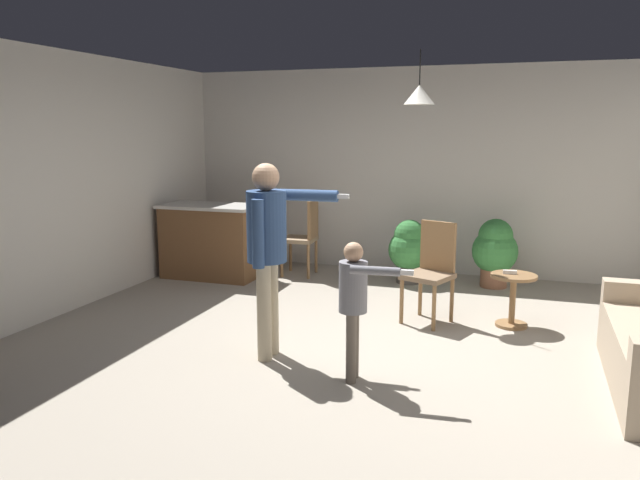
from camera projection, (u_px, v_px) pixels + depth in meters
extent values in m
plane|color=#9E9384|center=(353.00, 348.00, 5.42)|extent=(7.68, 7.68, 0.00)
cube|color=beige|center=(418.00, 171.00, 8.16)|extent=(6.40, 0.10, 2.70)
cube|color=beige|center=(47.00, 185.00, 6.17)|extent=(0.10, 6.40, 2.70)
cylinder|color=olive|center=(640.00, 431.00, 3.87)|extent=(0.05, 0.05, 0.06)
cylinder|color=olive|center=(610.00, 347.00, 5.36)|extent=(0.05, 0.05, 0.06)
cube|color=brown|center=(211.00, 243.00, 7.94)|extent=(1.20, 0.60, 0.91)
cube|color=beige|center=(210.00, 206.00, 7.85)|extent=(1.26, 0.66, 0.04)
cylinder|color=olive|center=(514.00, 276.00, 5.94)|extent=(0.44, 0.44, 0.03)
cylinder|color=olive|center=(512.00, 302.00, 5.98)|extent=(0.06, 0.06, 0.49)
cylinder|color=olive|center=(511.00, 325.00, 6.02)|extent=(0.31, 0.31, 0.03)
cylinder|color=tan|center=(271.00, 307.00, 5.23)|extent=(0.12, 0.12, 0.83)
cylinder|color=tan|center=(264.00, 313.00, 5.07)|extent=(0.12, 0.12, 0.83)
cylinder|color=navy|center=(267.00, 227.00, 5.02)|extent=(0.33, 0.33, 0.59)
sphere|color=tan|center=(266.00, 177.00, 4.95)|extent=(0.22, 0.22, 0.22)
cylinder|color=navy|center=(305.00, 195.00, 5.08)|extent=(0.55, 0.12, 0.10)
cube|color=white|center=(341.00, 196.00, 5.00)|extent=(0.13, 0.04, 0.04)
cylinder|color=navy|center=(258.00, 234.00, 4.85)|extent=(0.10, 0.10, 0.55)
cylinder|color=#60564C|center=(354.00, 343.00, 4.75)|extent=(0.08, 0.08, 0.55)
cylinder|color=#60564C|center=(351.00, 349.00, 4.64)|extent=(0.08, 0.08, 0.55)
cylinder|color=slate|center=(353.00, 287.00, 4.61)|extent=(0.22, 0.22, 0.39)
sphere|color=tan|center=(353.00, 252.00, 4.56)|extent=(0.15, 0.15, 0.15)
cylinder|color=slate|center=(356.00, 285.00, 4.73)|extent=(0.06, 0.06, 0.36)
cylinder|color=slate|center=(375.00, 271.00, 4.42)|extent=(0.37, 0.09, 0.06)
cube|color=white|center=(405.00, 272.00, 4.37)|extent=(0.13, 0.05, 0.04)
cylinder|color=olive|center=(452.00, 300.00, 6.12)|extent=(0.04, 0.04, 0.45)
cylinder|color=olive|center=(420.00, 294.00, 6.34)|extent=(0.04, 0.04, 0.45)
cylinder|color=olive|center=(434.00, 308.00, 5.84)|extent=(0.04, 0.04, 0.45)
cylinder|color=olive|center=(402.00, 301.00, 6.07)|extent=(0.04, 0.04, 0.45)
cube|color=#7F664C|center=(428.00, 276.00, 6.05)|extent=(0.54, 0.54, 0.05)
cube|color=olive|center=(438.00, 246.00, 6.14)|extent=(0.37, 0.17, 0.50)
cylinder|color=olive|center=(308.00, 262.00, 7.89)|extent=(0.04, 0.04, 0.45)
cylinder|color=olive|center=(316.00, 256.00, 8.23)|extent=(0.04, 0.04, 0.45)
cylinder|color=olive|center=(282.00, 260.00, 7.98)|extent=(0.04, 0.04, 0.45)
cylinder|color=olive|center=(291.00, 255.00, 8.32)|extent=(0.04, 0.04, 0.45)
cube|color=#997F60|center=(299.00, 239.00, 8.06)|extent=(0.44, 0.44, 0.05)
cube|color=olive|center=(313.00, 219.00, 7.96)|extent=(0.06, 0.38, 0.50)
cylinder|color=#4C4742|center=(409.00, 273.00, 7.71)|extent=(0.30, 0.30, 0.24)
sphere|color=#387F3D|center=(409.00, 250.00, 7.65)|extent=(0.52, 0.52, 0.52)
sphere|color=#387F3D|center=(410.00, 235.00, 7.62)|extent=(0.39, 0.39, 0.39)
cylinder|color=brown|center=(494.00, 277.00, 7.50)|extent=(0.32, 0.32, 0.25)
sphere|color=#387F3D|center=(495.00, 251.00, 7.45)|extent=(0.55, 0.55, 0.55)
sphere|color=#387F3D|center=(496.00, 236.00, 7.41)|extent=(0.41, 0.41, 0.41)
cube|color=white|center=(510.00, 272.00, 5.95)|extent=(0.13, 0.04, 0.04)
cone|color=silver|center=(419.00, 95.00, 6.29)|extent=(0.32, 0.32, 0.20)
cylinder|color=black|center=(420.00, 67.00, 6.25)|extent=(0.01, 0.01, 0.36)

